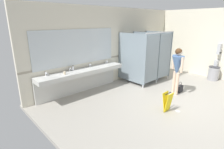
{
  "coord_description": "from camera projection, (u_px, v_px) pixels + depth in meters",
  "views": [
    {
      "loc": [
        -5.02,
        -2.26,
        2.48
      ],
      "look_at": [
        -1.94,
        1.09,
        1.09
      ],
      "focal_mm": 28.45,
      "sensor_mm": 36.0,
      "label": 1
    }
  ],
  "objects": [
    {
      "name": "mirror_panel",
      "position": [
        77.0,
        47.0,
        6.0
      ],
      "size": [
        3.1,
        0.02,
        1.18
      ],
      "primitive_type": "cube",
      "color": "silver",
      "rests_on": "wall_back"
    },
    {
      "name": "trash_bin",
      "position": [
        214.0,
        73.0,
        7.64
      ],
      "size": [
        0.44,
        0.44,
        0.59
      ],
      "color": "#99999E",
      "rests_on": "ground_plane"
    },
    {
      "name": "handbag",
      "position": [
        180.0,
        88.0,
        6.38
      ],
      "size": [
        0.28,
        0.14,
        0.38
      ],
      "color": "black",
      "rests_on": "ground_plane"
    },
    {
      "name": "vanity_counter",
      "position": [
        82.0,
        76.0,
        6.14
      ],
      "size": [
        3.2,
        0.55,
        0.98
      ],
      "color": "silver",
      "rests_on": "ground_plane"
    },
    {
      "name": "paper_towel_dispenser_upper",
      "position": [
        220.0,
        49.0,
        7.5
      ],
      "size": [
        0.33,
        0.13,
        0.45
      ],
      "color": "#B7BABF",
      "rests_on": "wall_side_right"
    },
    {
      "name": "wall_back",
      "position": [
        115.0,
        46.0,
        7.27
      ],
      "size": [
        7.56,
        0.12,
        2.98
      ],
      "primitive_type": "cube",
      "color": "beige",
      "rests_on": "ground_plane"
    },
    {
      "name": "paper_cup",
      "position": [
        65.0,
        73.0,
        5.5
      ],
      "size": [
        0.07,
        0.07,
        0.09
      ],
      "primitive_type": "cylinder",
      "color": "beige",
      "rests_on": "vanity_counter"
    },
    {
      "name": "soap_dispenser",
      "position": [
        73.0,
        68.0,
        5.93
      ],
      "size": [
        0.07,
        0.07,
        0.18
      ],
      "color": "white",
      "rests_on": "vanity_counter"
    },
    {
      "name": "person_standing",
      "position": [
        177.0,
        66.0,
        5.96
      ],
      "size": [
        0.54,
        0.54,
        1.61
      ],
      "color": "beige",
      "rests_on": "ground_plane"
    },
    {
      "name": "ground_plane",
      "position": [
        181.0,
        104.0,
        5.58
      ],
      "size": [
        7.56,
        6.56,
        0.1
      ],
      "primitive_type": "cube",
      "color": "#9E998E"
    },
    {
      "name": "paper_towel_dispenser_lower",
      "position": [
        216.0,
        65.0,
        7.72
      ],
      "size": [
        0.31,
        0.13,
        0.42
      ],
      "color": "#B7BABF",
      "rests_on": "wall_side_right"
    },
    {
      "name": "bathroom_stalls",
      "position": [
        149.0,
        56.0,
        7.38
      ],
      "size": [
        1.83,
        1.4,
        2.06
      ],
      "color": "gray",
      "rests_on": "ground_plane"
    },
    {
      "name": "wall_back_tile_band",
      "position": [
        116.0,
        56.0,
        7.35
      ],
      "size": [
        7.56,
        0.01,
        0.06
      ],
      "primitive_type": "cube",
      "color": "#9E937F",
      "rests_on": "wall_back"
    },
    {
      "name": "wet_floor_sign",
      "position": [
        167.0,
        102.0,
        4.98
      ],
      "size": [
        0.28,
        0.19,
        0.56
      ],
      "color": "yellow",
      "rests_on": "ground_plane"
    },
    {
      "name": "floor_drain_cover",
      "position": [
        178.0,
        111.0,
        5.05
      ],
      "size": [
        0.14,
        0.14,
        0.01
      ],
      "primitive_type": "cylinder",
      "color": "#B7BABF",
      "rests_on": "ground_plane"
    }
  ]
}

